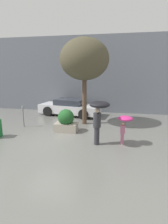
{
  "coord_description": "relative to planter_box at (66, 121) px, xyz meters",
  "views": [
    {
      "loc": [
        2.95,
        -7.64,
        3.17
      ],
      "look_at": [
        1.24,
        1.6,
        1.05
      ],
      "focal_mm": 28.0,
      "sensor_mm": 36.0,
      "label": 1
    }
  ],
  "objects": [
    {
      "name": "building_facade",
      "position": [
        -0.31,
        5.27,
        2.41
      ],
      "size": [
        18.0,
        0.3,
        6.0
      ],
      "color": "slate",
      "rests_on": "ground"
    },
    {
      "name": "person_adult",
      "position": [
        1.93,
        -1.56,
        0.91
      ],
      "size": [
        0.88,
        0.88,
        2.0
      ],
      "rotation": [
        0.0,
        0.0,
        -0.77
      ],
      "color": "#2D2D33",
      "rests_on": "ground"
    },
    {
      "name": "ground_plane",
      "position": [
        -0.31,
        -1.23,
        -0.59
      ],
      "size": [
        40.0,
        40.0,
        0.0
      ],
      "primitive_type": "plane",
      "color": "slate"
    },
    {
      "name": "parked_car_near",
      "position": [
        -0.8,
        3.75,
        -0.0
      ],
      "size": [
        4.79,
        2.49,
        1.22
      ],
      "rotation": [
        0.0,
        0.0,
        1.41
      ],
      "color": "silver",
      "rests_on": "ground"
    },
    {
      "name": "parking_meter",
      "position": [
        -2.73,
        0.35,
        0.31
      ],
      "size": [
        0.14,
        0.14,
        1.26
      ],
      "color": "#595B60",
      "rests_on": "ground"
    },
    {
      "name": "planter_box",
      "position": [
        0.0,
        0.0,
        0.0
      ],
      "size": [
        1.23,
        0.88,
        1.24
      ],
      "color": "#9E9384",
      "rests_on": "ground"
    },
    {
      "name": "person_child",
      "position": [
        3.06,
        -1.25,
        0.45
      ],
      "size": [
        0.65,
        0.65,
        1.31
      ],
      "rotation": [
        0.0,
        0.0,
        -0.08
      ],
      "color": "#B76684",
      "rests_on": "ground"
    },
    {
      "name": "street_tree",
      "position": [
        0.72,
        1.62,
        3.33
      ],
      "size": [
        2.9,
        2.9,
        5.17
      ],
      "color": "brown",
      "rests_on": "ground"
    }
  ]
}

